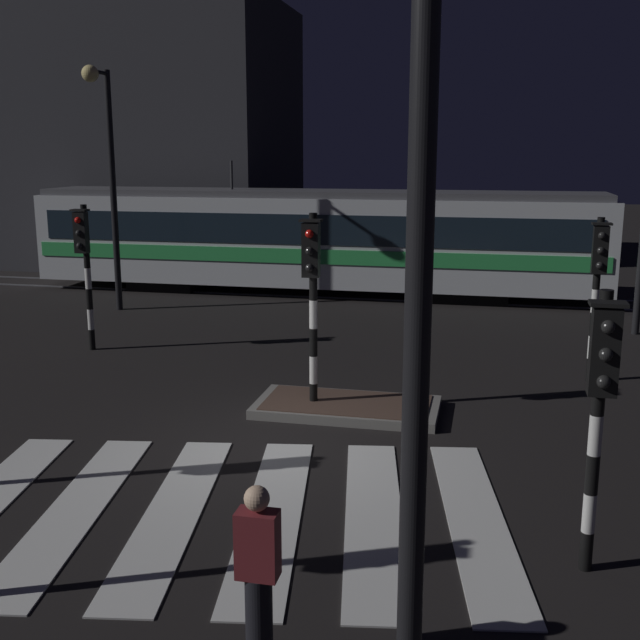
% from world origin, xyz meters
% --- Properties ---
extents(ground_plane, '(120.00, 120.00, 0.00)m').
position_xyz_m(ground_plane, '(0.00, 0.00, 0.00)').
color(ground_plane, black).
extents(rail_near, '(80.00, 0.12, 0.03)m').
position_xyz_m(rail_near, '(0.00, 12.25, 0.01)').
color(rail_near, '#59595E').
rests_on(rail_near, ground).
extents(rail_far, '(80.00, 0.12, 0.03)m').
position_xyz_m(rail_far, '(0.00, 13.69, 0.01)').
color(rail_far, '#59595E').
rests_on(rail_far, ground).
extents(crosswalk_zebra, '(7.63, 5.71, 0.02)m').
position_xyz_m(crosswalk_zebra, '(-0.00, -2.25, 0.01)').
color(crosswalk_zebra, silver).
rests_on(crosswalk_zebra, ground).
extents(traffic_island, '(3.16, 1.55, 0.18)m').
position_xyz_m(traffic_island, '(0.80, 1.88, 0.09)').
color(traffic_island, slate).
rests_on(traffic_island, ground).
extents(traffic_light_corner_near_right, '(0.36, 0.42, 3.08)m').
position_xyz_m(traffic_light_corner_near_right, '(4.28, -2.76, 2.03)').
color(traffic_light_corner_near_right, black).
rests_on(traffic_light_corner_near_right, ground).
extents(traffic_light_median_centre, '(0.36, 0.42, 3.44)m').
position_xyz_m(traffic_light_median_centre, '(0.22, 1.74, 2.27)').
color(traffic_light_median_centre, black).
rests_on(traffic_light_median_centre, ground).
extents(traffic_light_corner_far_left, '(0.36, 0.42, 3.29)m').
position_xyz_m(traffic_light_corner_far_left, '(-5.67, 4.79, 2.17)').
color(traffic_light_corner_far_left, black).
rests_on(traffic_light_corner_far_left, ground).
extents(traffic_light_corner_far_right, '(0.36, 0.42, 3.22)m').
position_xyz_m(traffic_light_corner_far_right, '(5.14, 4.64, 2.12)').
color(traffic_light_corner_far_right, black).
rests_on(traffic_light_corner_far_right, ground).
extents(street_lamp_trackside_left, '(0.44, 1.21, 6.62)m').
position_xyz_m(street_lamp_trackside_left, '(-7.19, 8.98, 4.24)').
color(street_lamp_trackside_left, black).
rests_on(street_lamp_trackside_left, ground).
extents(street_lamp_near_kerb, '(0.44, 1.21, 7.44)m').
position_xyz_m(street_lamp_near_kerb, '(2.68, -6.06, 4.70)').
color(street_lamp_near_kerb, black).
rests_on(street_lamp_near_kerb, ground).
extents(tram, '(18.05, 2.58, 4.15)m').
position_xyz_m(tram, '(-2.32, 12.97, 1.75)').
color(tram, silver).
rests_on(tram, ground).
extents(pedestrian_waiting_at_kerb, '(0.36, 0.24, 1.71)m').
position_xyz_m(pedestrian_waiting_at_kerb, '(1.31, -5.01, 0.88)').
color(pedestrian_waiting_at_kerb, black).
rests_on(pedestrian_waiting_at_kerb, ground).
extents(building_backdrop, '(14.75, 8.00, 10.07)m').
position_xyz_m(building_backdrop, '(-12.50, 19.05, 5.04)').
color(building_backdrop, '#2D2D33').
rests_on(building_backdrop, ground).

